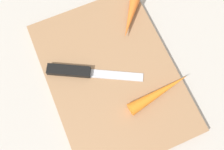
# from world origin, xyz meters

# --- Properties ---
(ground_plane) EXTENTS (1.40, 1.40, 0.00)m
(ground_plane) POSITION_xyz_m (0.00, 0.00, 0.00)
(ground_plane) COLOR #ADA8A0
(cutting_board) EXTENTS (0.36, 0.26, 0.01)m
(cutting_board) POSITION_xyz_m (0.00, 0.00, 0.01)
(cutting_board) COLOR #99704C
(cutting_board) RESTS_ON ground_plane
(knife) EXTENTS (0.11, 0.19, 0.01)m
(knife) POSITION_xyz_m (0.04, 0.07, 0.02)
(knife) COLOR #B7B7BC
(knife) RESTS_ON cutting_board
(carrot_long) EXTENTS (0.04, 0.14, 0.03)m
(carrot_long) POSITION_xyz_m (-0.07, -0.07, 0.02)
(carrot_long) COLOR orange
(carrot_long) RESTS_ON cutting_board
(carrot_short) EXTENTS (0.09, 0.08, 0.02)m
(carrot_short) POSITION_xyz_m (0.10, -0.09, 0.02)
(carrot_short) COLOR orange
(carrot_short) RESTS_ON cutting_board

